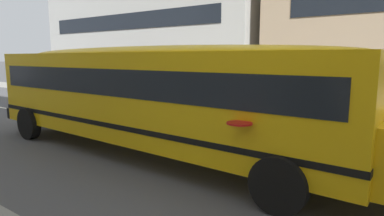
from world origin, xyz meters
TOP-DOWN VIEW (x-y plane):
  - ground_plane at (0.00, 0.00)m, footprint 400.00×400.00m
  - sidewalk_far at (0.00, 7.04)m, footprint 120.00×3.00m
  - lane_centreline at (0.00, 0.00)m, footprint 110.00×0.16m
  - school_bus at (-0.47, -1.52)m, footprint 13.17×3.35m
  - parked_car_maroon_beside_sign at (-11.22, 4.50)m, footprint 3.94×1.95m

SIDE VIEW (x-z plane):
  - ground_plane at x=0.00m, z-range 0.00..0.00m
  - lane_centreline at x=0.00m, z-range 0.00..0.01m
  - sidewalk_far at x=0.00m, z-range 0.00..0.01m
  - parked_car_maroon_beside_sign at x=-11.22m, z-range 0.02..1.66m
  - school_bus at x=-0.47m, z-range 0.28..3.21m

